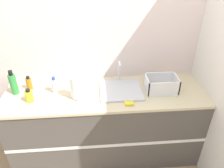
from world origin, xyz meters
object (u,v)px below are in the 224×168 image
Objects in this scene: sink at (121,89)px; dish_rack at (161,86)px; paper_towel_roll at (76,87)px; bottle_amber at (29,83)px; bottle_green at (13,84)px; bottle_yellow at (29,96)px; bottle_clear at (55,85)px.

sink is 1.36× the size of dish_rack.
paper_towel_roll is 0.56m from bottle_amber.
paper_towel_roll is 0.92× the size of bottle_green.
bottle_yellow is 0.25m from bottle_green.
bottle_amber is (-0.28, 0.08, -0.01)m from bottle_clear.
dish_rack is at bearing -3.45° from bottle_clear.
bottle_clear is (-1.13, 0.07, 0.02)m from dish_rack.
dish_rack is 2.33× the size of bottle_yellow.
dish_rack is 1.43m from bottle_amber.
paper_towel_roll is 1.36× the size of bottle_clear.
bottle_yellow is 0.23m from bottle_amber.
sink is 1.66× the size of bottle_green.
dish_rack is at bearing -5.98° from bottle_amber.
sink is 0.49m from paper_towel_roll.
bottle_amber is at bearing 173.93° from sink.
bottle_green is (-1.55, 0.08, 0.06)m from dish_rack.
paper_towel_roll is at bearing -21.81° from bottle_amber.
bottle_clear is (-0.24, 0.13, -0.05)m from paper_towel_roll.
bottle_green is 1.71× the size of bottle_amber.
bottle_green is at bearing 139.79° from bottle_yellow.
bottle_green is 0.16m from bottle_amber.
bottle_yellow is 0.89× the size of bottle_amber.
bottle_clear is at bearing -15.75° from bottle_amber.
paper_towel_roll is at bearing -28.48° from bottle_clear.
paper_towel_roll is 0.48m from bottle_yellow.
bottle_green reaches higher than paper_towel_roll.
bottle_amber is at bearing 158.19° from paper_towel_roll.
bottle_clear is 1.16× the size of bottle_amber.
sink is 1.13m from bottle_green.
bottle_clear reaches higher than bottle_amber.
bottle_clear is 0.42m from bottle_green.
bottle_clear is at bearing 177.98° from sink.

